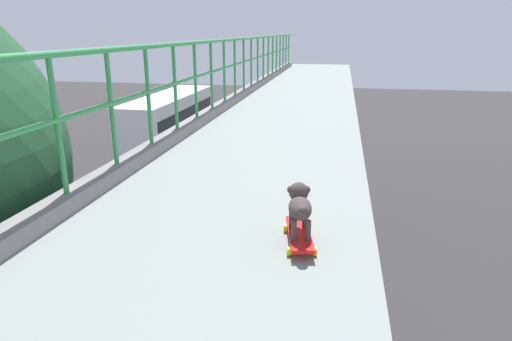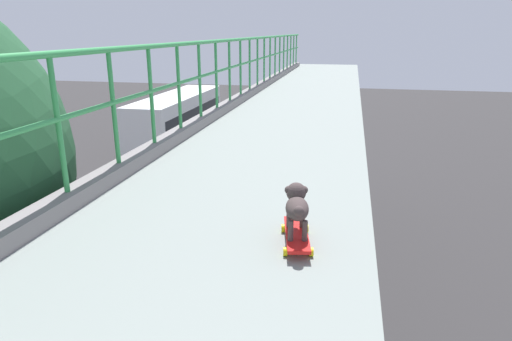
% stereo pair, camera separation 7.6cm
% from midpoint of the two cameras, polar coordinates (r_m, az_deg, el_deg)
% --- Properties ---
extents(car_black_fifth, '(1.90, 4.23, 1.50)m').
position_cam_midpoint_polar(car_black_fifth, '(12.29, -22.82, -15.69)').
color(car_black_fifth, black).
rests_on(car_black_fifth, ground).
extents(car_red_taxi_sixth, '(1.90, 4.51, 1.72)m').
position_cam_midpoint_polar(car_red_taxi_sixth, '(17.15, -25.24, -6.21)').
color(car_red_taxi_sixth, red).
rests_on(car_red_taxi_sixth, ground).
extents(car_white_seventh, '(1.96, 4.41, 1.30)m').
position_cam_midpoint_polar(car_white_seventh, '(18.45, -8.44, -3.39)').
color(car_white_seventh, silver).
rests_on(car_white_seventh, ground).
extents(city_bus, '(2.55, 10.16, 3.49)m').
position_cam_midpoint_polar(city_bus, '(27.56, -9.91, 6.40)').
color(city_bus, white).
rests_on(city_bus, ground).
extents(toy_skateboard, '(0.26, 0.56, 0.08)m').
position_cam_midpoint_polar(toy_skateboard, '(3.04, 5.97, -8.22)').
color(toy_skateboard, red).
rests_on(toy_skateboard, overpass_deck).
extents(small_dog, '(0.20, 0.39, 0.32)m').
position_cam_midpoint_polar(small_dog, '(2.96, 6.02, -4.39)').
color(small_dog, '#483A39').
rests_on(small_dog, toy_skateboard).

